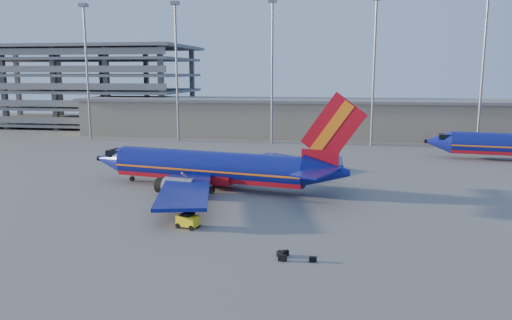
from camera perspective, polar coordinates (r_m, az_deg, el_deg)
The scene contains 7 objects.
ground at distance 57.53m, azimuth 0.67°, elevation -4.57°, with size 220.00×220.00×0.00m, color slate.
terminal_building at distance 113.50m, azimuth 10.19°, elevation 4.73°, with size 122.00×16.00×8.50m.
parking_garage at distance 147.07m, azimuth -19.42°, elevation 8.39°, with size 62.00×32.00×21.40m.
light_mast_row at distance 101.13m, azimuth 7.62°, elevation 11.68°, with size 101.60×1.60×28.65m.
aircraft_main at distance 62.78m, azimuth -4.73°, elevation -0.90°, with size 36.10×34.41×12.32m.
baggage_tug at distance 47.67m, azimuth -7.80°, elevation -6.82°, with size 2.33×1.83×1.47m.
luggage_pile at distance 40.02m, azimuth 3.71°, elevation -10.90°, with size 3.23×1.64×0.48m.
Camera 1 is at (8.43, -55.03, 14.51)m, focal length 35.00 mm.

